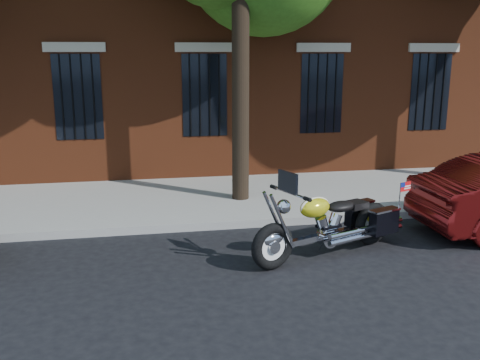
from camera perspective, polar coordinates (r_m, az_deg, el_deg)
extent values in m
plane|color=black|center=(8.86, 0.26, -7.94)|extent=(120.00, 120.00, 0.00)
cube|color=gray|center=(10.11, -1.18, -4.73)|extent=(40.00, 0.16, 0.15)
cube|color=gray|center=(11.89, -2.63, -1.94)|extent=(40.00, 3.60, 0.15)
cube|color=black|center=(13.34, -3.82, 9.00)|extent=(1.10, 0.14, 2.00)
cube|color=#B2A893|center=(13.27, -3.88, 13.94)|extent=(1.40, 0.20, 0.22)
cylinder|color=black|center=(13.26, -3.78, 8.97)|extent=(0.04, 0.04, 2.00)
cylinder|color=black|center=(11.21, 0.06, 9.72)|extent=(0.36, 0.36, 5.00)
torus|color=black|center=(8.15, 3.48, -7.08)|extent=(0.75, 0.43, 0.74)
torus|color=black|center=(9.46, 13.93, -4.52)|extent=(0.75, 0.43, 0.74)
cylinder|color=white|center=(8.15, 3.48, -7.08)|extent=(0.54, 0.26, 0.55)
cylinder|color=white|center=(9.46, 13.93, -4.52)|extent=(0.54, 0.26, 0.55)
ellipsoid|color=white|center=(8.11, 3.49, -6.35)|extent=(0.41, 0.27, 0.21)
ellipsoid|color=yellow|center=(9.42, 13.98, -3.76)|extent=(0.42, 0.29, 0.21)
cube|color=white|center=(8.78, 9.10, -5.87)|extent=(1.58, 0.71, 0.09)
cylinder|color=white|center=(8.82, 9.37, -5.93)|extent=(0.40, 0.31, 0.35)
cylinder|color=white|center=(9.04, 12.85, -5.54)|extent=(1.32, 0.60, 0.10)
ellipsoid|color=yellow|center=(8.47, 7.98, -2.93)|extent=(0.62, 0.49, 0.32)
ellipsoid|color=black|center=(8.84, 10.72, -2.78)|extent=(0.61, 0.49, 0.17)
cube|color=black|center=(9.60, 12.61, -3.44)|extent=(0.56, 0.36, 0.42)
cube|color=black|center=(9.22, 15.10, -4.29)|extent=(0.56, 0.36, 0.42)
cylinder|color=white|center=(8.09, 5.35, -1.37)|extent=(0.35, 0.82, 0.04)
sphere|color=white|center=(8.08, 4.69, -2.84)|extent=(0.29, 0.29, 0.22)
cube|color=black|center=(8.02, 5.12, -0.19)|extent=(0.20, 0.43, 0.31)
cube|color=red|center=(9.34, 17.22, -0.68)|extent=(0.23, 0.10, 0.15)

